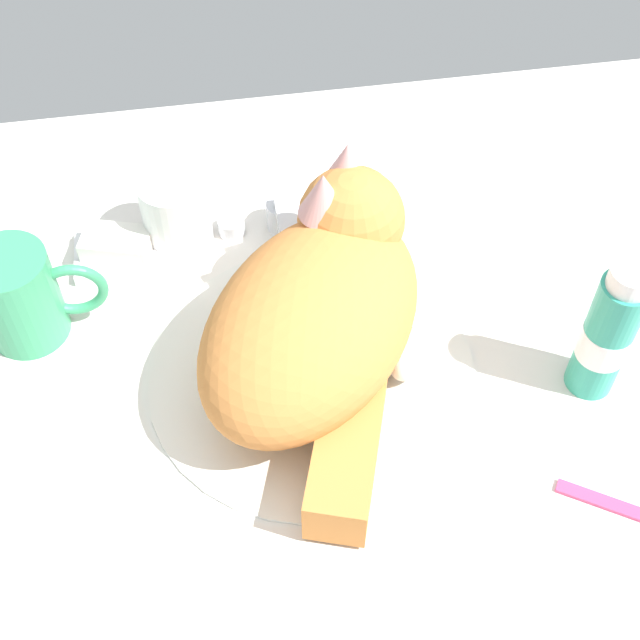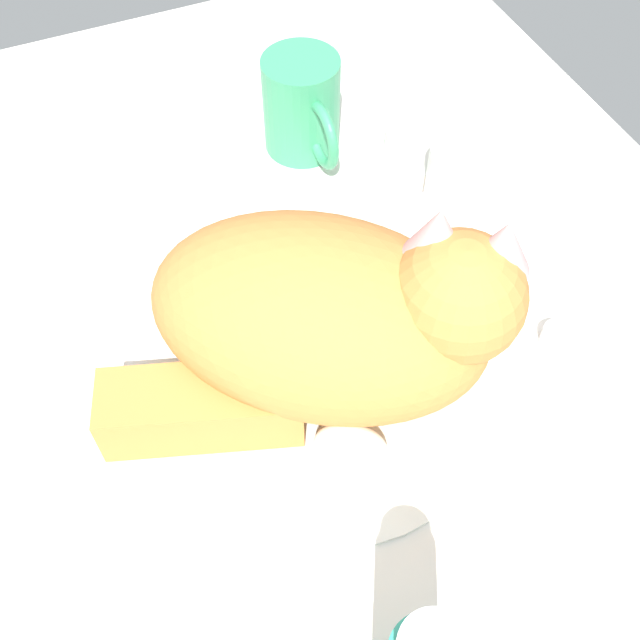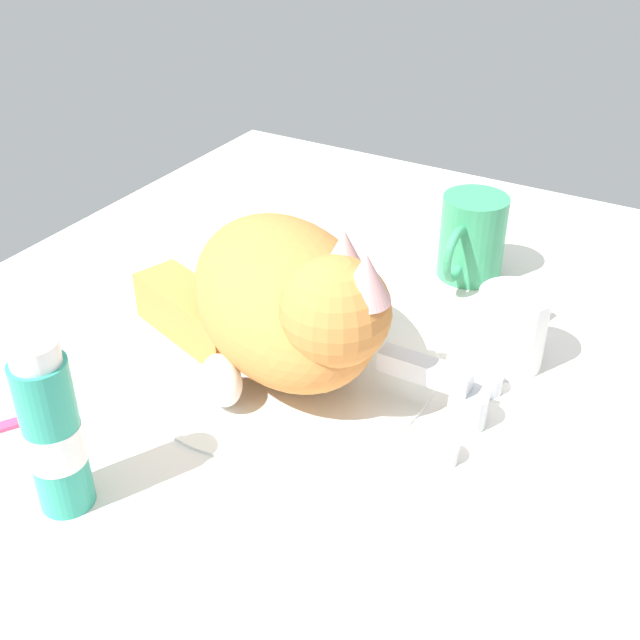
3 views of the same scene
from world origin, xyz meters
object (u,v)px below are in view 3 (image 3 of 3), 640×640
(soap_bar, at_px, (511,309))
(toothpaste_bottle, at_px, (53,432))
(cat, at_px, (286,301))
(rinse_cup, at_px, (510,329))
(faucet, at_px, (453,398))
(coffee_mug, at_px, (471,238))

(soap_bar, bearing_deg, toothpaste_bottle, -27.70)
(toothpaste_bottle, bearing_deg, cat, 166.56)
(cat, height_order, toothpaste_bottle, cat)
(rinse_cup, distance_m, soap_bar, 0.07)
(faucet, xyz_separation_m, coffee_mug, (-0.26, -0.08, 0.03))
(rinse_cup, bearing_deg, soap_bar, -163.34)
(coffee_mug, xyz_separation_m, soap_bar, (0.08, 0.08, -0.03))
(faucet, height_order, cat, cat)
(coffee_mug, bearing_deg, soap_bar, 43.50)
(faucet, bearing_deg, toothpaste_bottle, -42.15)
(faucet, relative_size, soap_bar, 2.03)
(faucet, bearing_deg, cat, -86.74)
(faucet, relative_size, coffee_mug, 1.15)
(soap_bar, height_order, toothpaste_bottle, toothpaste_bottle)
(coffee_mug, bearing_deg, rinse_cup, 33.82)
(coffee_mug, height_order, toothpaste_bottle, toothpaste_bottle)
(coffee_mug, relative_size, toothpaste_bottle, 0.78)
(faucet, xyz_separation_m, cat, (0.01, -0.17, 0.06))
(rinse_cup, bearing_deg, coffee_mug, -146.18)
(rinse_cup, height_order, soap_bar, rinse_cup)
(rinse_cup, distance_m, toothpaste_bottle, 0.44)
(rinse_cup, xyz_separation_m, toothpaste_bottle, (0.36, -0.24, 0.03))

